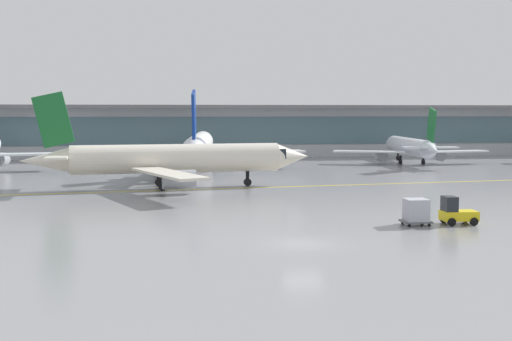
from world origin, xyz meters
The scene contains 8 objects.
ground_plane centered at (0.00, 0.00, 0.00)m, with size 400.00×400.00×0.00m, color gray.
taxiway_centreline_stripe centered at (-7.52, 29.06, 0.00)m, with size 110.00×0.36×0.01m, color yellow.
terminal_concourse centered at (0.00, 79.96, 4.92)m, with size 217.70×11.00×9.60m.
gate_airplane_2 centered at (-4.03, 54.92, 3.35)m, with size 31.22×33.72×11.16m.
gate_airplane_3 centered at (30.10, 59.13, 2.71)m, with size 25.23×27.26×9.03m.
taxiing_regional_jet centered at (-7.93, 31.02, 3.13)m, with size 31.56×29.18×10.45m.
baggage_tug centered at (12.68, 5.42, 0.89)m, with size 2.63×1.67×2.10m.
cargo_dolly_lead centered at (9.61, 5.49, 1.05)m, with size 2.13×1.64×1.94m.
Camera 1 is at (-8.15, -38.28, 8.25)m, focal length 44.25 mm.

